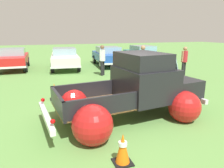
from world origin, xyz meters
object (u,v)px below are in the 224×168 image
object	(u,v)px
show_car_3	(143,54)
spectator_0	(102,58)
lane_cone_1	(55,92)
show_car_1	(65,57)
vintage_pickup_truck	(136,92)
show_car_2	(108,55)
show_car_0	(13,58)
spectator_1	(184,59)
spectator_2	(143,61)
lane_cone_0	(123,149)

from	to	relation	value
show_car_3	spectator_0	xyz separation A→B (m)	(-4.64, -3.61, 0.23)
spectator_0	lane_cone_1	xyz separation A→B (m)	(-3.04, -3.68, -0.71)
show_car_1	show_car_3	distance (m)	6.42
vintage_pickup_truck	show_car_2	distance (m)	9.89
show_car_2	lane_cone_1	xyz separation A→B (m)	(-4.60, -7.14, -0.47)
show_car_1	show_car_3	size ratio (longest dim) A/B	1.03
vintage_pickup_truck	show_car_0	bearing A→B (deg)	107.20
show_car_0	show_car_1	size ratio (longest dim) A/B	0.89
show_car_0	spectator_1	size ratio (longest dim) A/B	2.49
show_car_2	spectator_2	bearing A→B (deg)	4.76
spectator_1	lane_cone_1	xyz separation A→B (m)	(-7.42, -1.91, -0.66)
spectator_2	lane_cone_1	world-z (taller)	spectator_2
show_car_3	lane_cone_1	xyz separation A→B (m)	(-7.68, -7.29, -0.47)
lane_cone_0	spectator_0	bearing A→B (deg)	75.45
show_car_1	lane_cone_1	distance (m)	7.05
show_car_0	spectator_2	bearing A→B (deg)	48.37
show_car_0	spectator_0	world-z (taller)	spectator_0
show_car_2	show_car_3	xyz separation A→B (m)	(3.08, 0.15, 0.00)
spectator_1	lane_cone_1	world-z (taller)	spectator_1
show_car_3	lane_cone_1	size ratio (longest dim) A/B	7.33
vintage_pickup_truck	lane_cone_0	world-z (taller)	vintage_pickup_truck
show_car_2	spectator_0	bearing A→B (deg)	-19.17
show_car_0	lane_cone_0	xyz separation A→B (m)	(3.02, -12.20, -0.47)
spectator_1	spectator_2	size ratio (longest dim) A/B	0.92
show_car_3	spectator_2	world-z (taller)	spectator_2
show_car_0	spectator_2	size ratio (longest dim) A/B	2.29
spectator_1	lane_cone_0	size ratio (longest dim) A/B	2.70
spectator_0	spectator_2	bearing A→B (deg)	-5.90
show_car_1	lane_cone_1	size ratio (longest dim) A/B	7.52
show_car_1	spectator_1	size ratio (longest dim) A/B	2.78
show_car_2	spectator_0	xyz separation A→B (m)	(-1.56, -3.46, 0.23)
vintage_pickup_truck	lane_cone_1	size ratio (longest dim) A/B	7.59
lane_cone_1	show_car_1	bearing A→B (deg)	79.60
vintage_pickup_truck	spectator_1	world-z (taller)	vintage_pickup_truck
spectator_0	spectator_2	world-z (taller)	spectator_2
lane_cone_0	vintage_pickup_truck	bearing A→B (deg)	57.71
show_car_1	spectator_1	bearing A→B (deg)	56.39
spectator_0	lane_cone_1	distance (m)	4.83
lane_cone_1	show_car_2	bearing A→B (deg)	57.24
lane_cone_0	lane_cone_1	world-z (taller)	same
spectator_1	show_car_2	bearing A→B (deg)	5.46
show_car_3	lane_cone_0	xyz separation A→B (m)	(-6.76, -11.79, -0.47)
show_car_3	show_car_0	bearing A→B (deg)	-91.69
show_car_0	show_car_1	xyz separation A→B (m)	(3.37, -0.80, 0.00)
spectator_2	lane_cone_1	size ratio (longest dim) A/B	2.93
spectator_2	lane_cone_1	distance (m)	4.90
show_car_1	show_car_3	world-z (taller)	same
vintage_pickup_truck	show_car_2	xyz separation A→B (m)	(2.39, 9.60, 0.03)
spectator_0	spectator_1	distance (m)	4.73
lane_cone_0	lane_cone_1	bearing A→B (deg)	101.54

